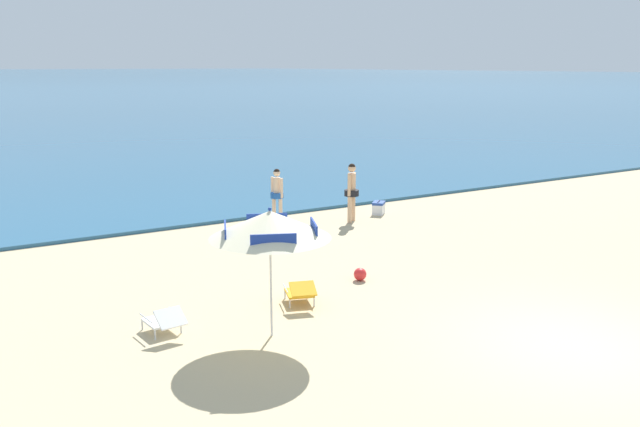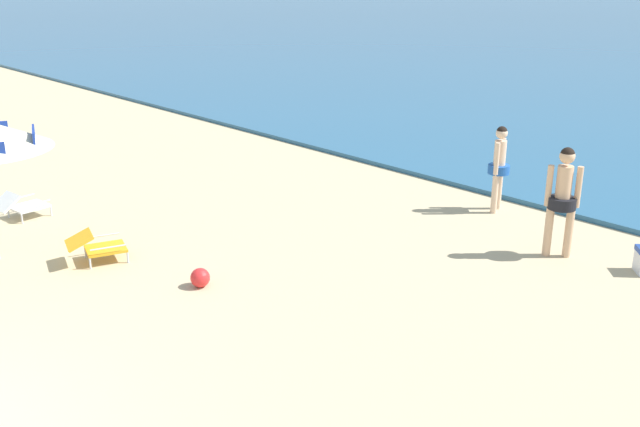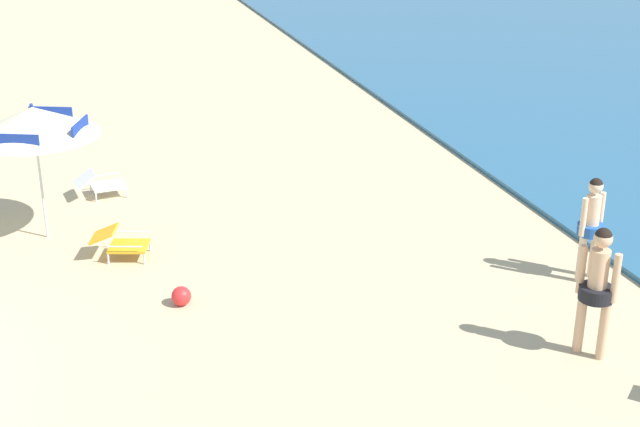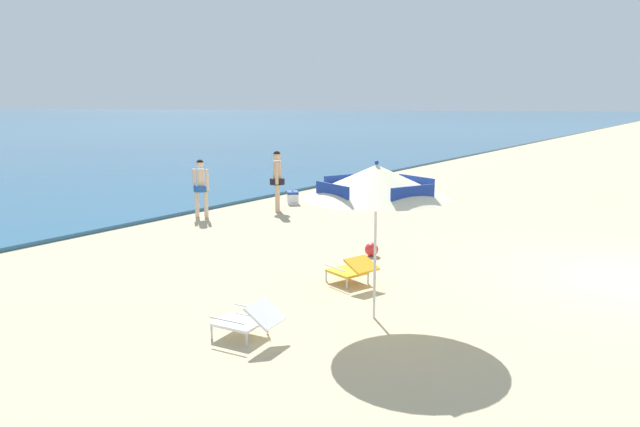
{
  "view_description": "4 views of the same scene",
  "coord_description": "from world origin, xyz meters",
  "px_view_note": "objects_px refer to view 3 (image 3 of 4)",
  "views": [
    {
      "loc": [
        -9.14,
        -6.81,
        4.68
      ],
      "look_at": [
        -0.83,
        7.06,
        1.05
      ],
      "focal_mm": 37.19,
      "sensor_mm": 36.0,
      "label": 1
    },
    {
      "loc": [
        6.93,
        -0.48,
        4.48
      ],
      "look_at": [
        -0.07,
        6.13,
        1.08
      ],
      "focal_mm": 40.3,
      "sensor_mm": 36.0,
      "label": 2
    },
    {
      "loc": [
        10.5,
        3.13,
        6.27
      ],
      "look_at": [
        -1.66,
        7.02,
        0.94
      ],
      "focal_mm": 51.26,
      "sensor_mm": 36.0,
      "label": 3
    },
    {
      "loc": [
        -11.26,
        -0.74,
        3.06
      ],
      "look_at": [
        -0.73,
        6.36,
        0.67
      ],
      "focal_mm": 31.88,
      "sensor_mm": 36.0,
      "label": 4
    }
  ],
  "objects_px": {
    "person_standing_near_shore": "(592,222)",
    "lounge_chair_under_umbrella": "(100,183)",
    "person_standing_beside": "(597,283)",
    "lounge_chair_beside_umbrella": "(120,242)",
    "beach_umbrella_striped_main": "(33,121)",
    "beach_ball": "(181,296)"
  },
  "relations": [
    {
      "from": "beach_umbrella_striped_main",
      "to": "lounge_chair_under_umbrella",
      "type": "relative_size",
      "value": 3.04
    },
    {
      "from": "beach_umbrella_striped_main",
      "to": "person_standing_near_shore",
      "type": "xyz_separation_m",
      "value": [
        4.1,
        7.74,
        -1.08
      ]
    },
    {
      "from": "lounge_chair_under_umbrella",
      "to": "lounge_chair_beside_umbrella",
      "type": "relative_size",
      "value": 0.96
    },
    {
      "from": "person_standing_near_shore",
      "to": "person_standing_beside",
      "type": "distance_m",
      "value": 2.26
    },
    {
      "from": "lounge_chair_beside_umbrella",
      "to": "person_standing_near_shore",
      "type": "distance_m",
      "value": 7.28
    },
    {
      "from": "lounge_chair_under_umbrella",
      "to": "lounge_chair_beside_umbrella",
      "type": "xyz_separation_m",
      "value": [
        2.8,
        0.06,
        0.01
      ]
    },
    {
      "from": "beach_umbrella_striped_main",
      "to": "lounge_chair_beside_umbrella",
      "type": "bearing_deg",
      "value": 42.36
    },
    {
      "from": "person_standing_near_shore",
      "to": "lounge_chair_under_umbrella",
      "type": "bearing_deg",
      "value": -130.4
    },
    {
      "from": "lounge_chair_beside_umbrella",
      "to": "person_standing_near_shore",
      "type": "relative_size",
      "value": 0.61
    },
    {
      "from": "lounge_chair_beside_umbrella",
      "to": "person_standing_beside",
      "type": "distance_m",
      "value": 7.33
    },
    {
      "from": "beach_umbrella_striped_main",
      "to": "person_standing_beside",
      "type": "xyz_separation_m",
      "value": [
        6.03,
        6.55,
        -0.99
      ]
    },
    {
      "from": "person_standing_near_shore",
      "to": "person_standing_beside",
      "type": "height_order",
      "value": "person_standing_beside"
    },
    {
      "from": "beach_umbrella_striped_main",
      "to": "lounge_chair_under_umbrella",
      "type": "height_order",
      "value": "beach_umbrella_striped_main"
    },
    {
      "from": "lounge_chair_under_umbrella",
      "to": "lounge_chair_beside_umbrella",
      "type": "distance_m",
      "value": 2.8
    },
    {
      "from": "beach_ball",
      "to": "beach_umbrella_striped_main",
      "type": "bearing_deg",
      "value": -150.51
    },
    {
      "from": "beach_ball",
      "to": "lounge_chair_under_umbrella",
      "type": "bearing_deg",
      "value": -171.39
    },
    {
      "from": "lounge_chair_beside_umbrella",
      "to": "lounge_chair_under_umbrella",
      "type": "bearing_deg",
      "value": -178.75
    },
    {
      "from": "beach_umbrella_striped_main",
      "to": "lounge_chair_under_umbrella",
      "type": "xyz_separation_m",
      "value": [
        -1.6,
        1.03,
        -1.75
      ]
    },
    {
      "from": "beach_umbrella_striped_main",
      "to": "beach_ball",
      "type": "xyz_separation_m",
      "value": [
        3.07,
        1.74,
        -1.88
      ]
    },
    {
      "from": "lounge_chair_beside_umbrella",
      "to": "person_standing_beside",
      "type": "xyz_separation_m",
      "value": [
        4.83,
        5.46,
        0.76
      ]
    },
    {
      "from": "beach_umbrella_striped_main",
      "to": "person_standing_beside",
      "type": "distance_m",
      "value": 8.96
    },
    {
      "from": "lounge_chair_beside_umbrella",
      "to": "beach_ball",
      "type": "bearing_deg",
      "value": 19.03
    }
  ]
}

